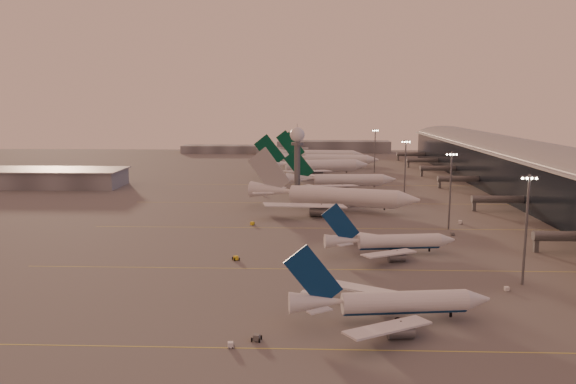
{
  "coord_description": "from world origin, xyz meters",
  "views": [
    {
      "loc": [
        9.7,
        -122.84,
        40.76
      ],
      "look_at": [
        2.67,
        72.83,
        8.94
      ],
      "focal_mm": 35.0,
      "sensor_mm": 36.0,
      "label": 1
    }
  ],
  "objects": [
    {
      "name": "ground",
      "position": [
        0.0,
        0.0,
        0.0
      ],
      "size": [
        700.0,
        700.0,
        0.0
      ],
      "primitive_type": "plane",
      "color": "#555353",
      "rests_on": "ground"
    },
    {
      "name": "taxiway_markings",
      "position": [
        30.0,
        56.0,
        0.01
      ],
      "size": [
        180.0,
        185.25,
        0.02
      ],
      "color": "#CEC748",
      "rests_on": "ground"
    },
    {
      "name": "terminal",
      "position": [
        107.88,
        110.09,
        10.52
      ],
      "size": [
        57.0,
        362.0,
        23.04
      ],
      "color": "black",
      "rests_on": "ground"
    },
    {
      "name": "hangar",
      "position": [
        -120.0,
        140.0,
        4.32
      ],
      "size": [
        82.0,
        27.0,
        8.5
      ],
      "color": "slate",
      "rests_on": "ground"
    },
    {
      "name": "radar_tower",
      "position": [
        5.0,
        120.0,
        20.95
      ],
      "size": [
        6.4,
        6.4,
        31.1
      ],
      "color": "#585A5F",
      "rests_on": "ground"
    },
    {
      "name": "mast_a",
      "position": [
        58.0,
        0.0,
        13.74
      ],
      "size": [
        3.6,
        0.56,
        25.0
      ],
      "color": "#585A5F",
      "rests_on": "ground"
    },
    {
      "name": "mast_b",
      "position": [
        55.0,
        55.0,
        13.74
      ],
      "size": [
        3.6,
        0.56,
        25.0
      ],
      "color": "#585A5F",
      "rests_on": "ground"
    },
    {
      "name": "mast_c",
      "position": [
        50.0,
        110.0,
        13.74
      ],
      "size": [
        3.6,
        0.56,
        25.0
      ],
      "color": "#585A5F",
      "rests_on": "ground"
    },
    {
      "name": "mast_d",
      "position": [
        48.0,
        200.0,
        13.74
      ],
      "size": [
        3.6,
        0.56,
        25.0
      ],
      "color": "#585A5F",
      "rests_on": "ground"
    },
    {
      "name": "distant_horizon",
      "position": [
        2.62,
        325.14,
        3.89
      ],
      "size": [
        165.0,
        37.5,
        9.0
      ],
      "color": "slate",
      "rests_on": "ground"
    },
    {
      "name": "narrowbody_near",
      "position": [
        25.19,
        -22.73,
        3.09
      ],
      "size": [
        39.02,
        30.98,
        15.27
      ],
      "color": "silver",
      "rests_on": "ground"
    },
    {
      "name": "narrowbody_mid",
      "position": [
        31.84,
        24.16,
        2.9
      ],
      "size": [
        36.57,
        29.02,
        14.32
      ],
      "color": "silver",
      "rests_on": "ground"
    },
    {
      "name": "widebody_white",
      "position": [
        18.87,
        85.07,
        4.05
      ],
      "size": [
        64.6,
        51.04,
        23.35
      ],
      "color": "silver",
      "rests_on": "ground"
    },
    {
      "name": "greentail_a",
      "position": [
        25.25,
        136.26,
        3.35
      ],
      "size": [
        52.18,
        42.08,
        18.94
      ],
      "color": "silver",
      "rests_on": "ground"
    },
    {
      "name": "greentail_b",
      "position": [
        12.61,
        185.2,
        4.08
      ],
      "size": [
        63.4,
        50.88,
        23.11
      ],
      "color": "silver",
      "rests_on": "ground"
    },
    {
      "name": "greentail_c",
      "position": [
        22.78,
        219.76,
        3.94
      ],
      "size": [
        61.5,
        49.56,
        22.33
      ],
      "color": "silver",
      "rests_on": "ground"
    },
    {
      "name": "greentail_d",
      "position": [
        18.14,
        254.87,
        3.79
      ],
      "size": [
        59.05,
        47.53,
        21.44
      ],
      "color": "silver",
      "rests_on": "ground"
    },
    {
      "name": "gsv_truck_a",
      "position": [
        -2.67,
        -34.87,
        1.03
      ],
      "size": [
        5.25,
        2.69,
        2.02
      ],
      "color": "silver",
      "rests_on": "ground"
    },
    {
      "name": "gsv_tug_near",
      "position": [
        1.02,
        -32.04,
        0.54
      ],
      "size": [
        2.78,
        3.98,
        1.05
      ],
      "color": "#595B5E",
      "rests_on": "ground"
    },
    {
      "name": "gsv_catering_a",
      "position": [
        53.18,
        -4.47,
        1.82
      ],
      "size": [
        4.61,
        2.46,
        3.64
      ],
      "color": "silver",
      "rests_on": "ground"
    },
    {
      "name": "gsv_tug_mid",
      "position": [
        -8.84,
        17.04,
        0.54
      ],
      "size": [
        3.7,
        4.25,
        1.04
      ],
      "color": "yellow",
      "rests_on": "ground"
    },
    {
      "name": "gsv_truck_b",
      "position": [
        54.5,
        46.39,
        1.0
      ],
      "size": [
        5.0,
        2.18,
        1.96
      ],
      "color": "#595B5E",
      "rests_on": "ground"
    },
    {
      "name": "gsv_truck_c",
      "position": [
        -8.42,
        59.1,
        1.16
      ],
      "size": [
        5.0,
        5.72,
        2.28
      ],
      "color": "yellow",
      "rests_on": "ground"
    },
    {
      "name": "gsv_catering_b",
      "position": [
        61.06,
        62.96,
        2.26
      ],
      "size": [
        6.01,
        4.19,
        4.52
      ],
      "color": "silver",
      "rests_on": "ground"
    },
    {
      "name": "gsv_tug_far",
      "position": [
        22.05,
        97.14,
        0.5
      ],
      "size": [
        3.71,
        3.97,
        0.98
      ],
      "color": "yellow",
      "rests_on": "ground"
    },
    {
      "name": "gsv_truck_d",
      "position": [
        -9.02,
        115.48,
        1.12
      ],
      "size": [
        3.12,
        5.76,
        2.21
      ],
      "color": "silver",
      "rests_on": "ground"
    }
  ]
}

